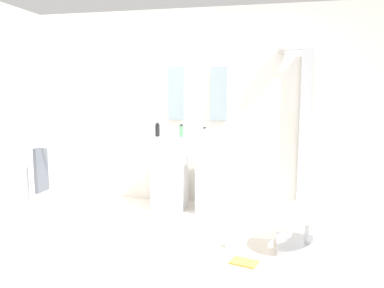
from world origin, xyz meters
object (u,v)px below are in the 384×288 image
at_px(pedestal_sink_right, 214,172).
at_px(soap_bottle_clear, 204,133).
at_px(soap_bottle_green, 182,131).
at_px(soap_bottle_white, 205,133).
at_px(lounge_chair, 308,214).
at_px(towel_rack, 39,171).
at_px(shower_column, 304,126).
at_px(magazine_ochre, 244,262).
at_px(coffee_mug, 230,244).
at_px(soap_bottle_black, 157,130).
at_px(pedestal_sink_left, 170,170).

height_order(pedestal_sink_right, soap_bottle_clear, soap_bottle_clear).
xyz_separation_m(pedestal_sink_right, soap_bottle_green, (-0.42, 0.01, 0.51)).
height_order(soap_bottle_white, soap_bottle_clear, soap_bottle_white).
relative_size(lounge_chair, soap_bottle_white, 7.38).
xyz_separation_m(soap_bottle_green, soap_bottle_clear, (0.30, -0.05, -0.01)).
height_order(pedestal_sink_right, towel_rack, pedestal_sink_right).
height_order(towel_rack, soap_bottle_clear, soap_bottle_clear).
bearing_deg(shower_column, magazine_ochre, -108.81).
bearing_deg(soap_bottle_white, towel_rack, -152.71).
height_order(shower_column, coffee_mug, shower_column).
relative_size(shower_column, magazine_ochre, 8.86).
distance_m(shower_column, soap_bottle_white, 1.25).
xyz_separation_m(towel_rack, soap_bottle_green, (1.41, 0.95, 0.39)).
distance_m(towel_rack, soap_bottle_green, 1.74).
distance_m(lounge_chair, soap_bottle_black, 2.18).
bearing_deg(lounge_chair, magazine_ochre, -141.17).
xyz_separation_m(shower_column, magazine_ochre, (-0.59, -1.74, -1.06)).
bearing_deg(soap_bottle_green, soap_bottle_white, -10.98).
relative_size(magazine_ochre, soap_bottle_clear, 1.69).
distance_m(shower_column, lounge_chair, 1.49).
height_order(coffee_mug, soap_bottle_black, soap_bottle_black).
height_order(shower_column, lounge_chair, shower_column).
relative_size(towel_rack, soap_bottle_clear, 6.95).
distance_m(pedestal_sink_right, soap_bottle_white, 0.51).
distance_m(shower_column, soap_bottle_black, 1.86).
xyz_separation_m(coffee_mug, soap_bottle_clear, (-0.46, 1.08, 0.95)).
xyz_separation_m(pedestal_sink_right, lounge_chair, (1.06, -0.99, -0.16)).
relative_size(coffee_mug, soap_bottle_green, 0.48).
distance_m(coffee_mug, soap_bottle_clear, 1.51).
bearing_deg(pedestal_sink_left, soap_bottle_clear, -5.73).
distance_m(coffee_mug, soap_bottle_green, 1.67).
bearing_deg(towel_rack, magazine_ochre, -12.10).
bearing_deg(lounge_chair, towel_rack, 179.09).
height_order(towel_rack, soap_bottle_green, soap_bottle_green).
xyz_separation_m(soap_bottle_black, soap_bottle_clear, (0.62, -0.08, -0.02)).
height_order(shower_column, soap_bottle_green, shower_column).
relative_size(magazine_ochre, soap_bottle_green, 1.39).
bearing_deg(towel_rack, pedestal_sink_left, 36.94).
distance_m(shower_column, coffee_mug, 1.92).
bearing_deg(soap_bottle_clear, shower_column, 16.25).
relative_size(shower_column, soap_bottle_black, 11.37).
xyz_separation_m(shower_column, soap_bottle_green, (-1.51, -0.30, -0.07)).
xyz_separation_m(lounge_chair, soap_bottle_white, (-1.17, 0.93, 0.65)).
bearing_deg(lounge_chair, shower_column, 88.54).
relative_size(pedestal_sink_right, soap_bottle_black, 5.76).
relative_size(lounge_chair, towel_rack, 1.11).
distance_m(soap_bottle_white, soap_bottle_green, 0.32).
bearing_deg(lounge_chair, pedestal_sink_right, 137.00).
relative_size(pedestal_sink_left, soap_bottle_white, 7.30).
relative_size(pedestal_sink_right, towel_rack, 1.09).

